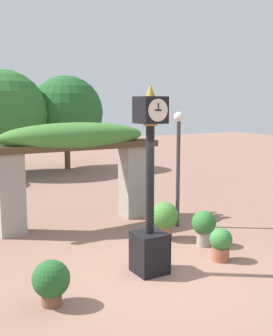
{
  "coord_description": "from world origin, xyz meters",
  "views": [
    {
      "loc": [
        -4.04,
        -6.4,
        3.17
      ],
      "look_at": [
        -0.02,
        0.58,
        1.94
      ],
      "focal_mm": 45.0,
      "sensor_mm": 36.0,
      "label": 1
    }
  ],
  "objects_px": {
    "potted_plant_far_right": "(51,281)",
    "lamp_post": "(178,154)",
    "pedestal_clock": "(150,205)",
    "potted_plant_near_left": "(164,218)",
    "potted_plant_far_left": "(221,243)",
    "potted_plant_near_right": "(204,225)"
  },
  "relations": [
    {
      "from": "potted_plant_far_right",
      "to": "lamp_post",
      "type": "distance_m",
      "value": 5.21
    },
    {
      "from": "lamp_post",
      "to": "potted_plant_far_left",
      "type": "bearing_deg",
      "value": -104.98
    },
    {
      "from": "pedestal_clock",
      "to": "potted_plant_near_left",
      "type": "distance_m",
      "value": 2.18
    },
    {
      "from": "potted_plant_near_right",
      "to": "potted_plant_far_left",
      "type": "bearing_deg",
      "value": -107.03
    },
    {
      "from": "potted_plant_far_right",
      "to": "pedestal_clock",
      "type": "bearing_deg",
      "value": 9.56
    },
    {
      "from": "pedestal_clock",
      "to": "potted_plant_far_left",
      "type": "bearing_deg",
      "value": -7.49
    },
    {
      "from": "lamp_post",
      "to": "pedestal_clock",
      "type": "bearing_deg",
      "value": -134.97
    },
    {
      "from": "pedestal_clock",
      "to": "potted_plant_far_left",
      "type": "distance_m",
      "value": 1.85
    },
    {
      "from": "pedestal_clock",
      "to": "potted_plant_far_right",
      "type": "height_order",
      "value": "pedestal_clock"
    },
    {
      "from": "pedestal_clock",
      "to": "potted_plant_near_left",
      "type": "xyz_separation_m",
      "value": [
        1.35,
        1.52,
        -0.8
      ]
    },
    {
      "from": "potted_plant_far_right",
      "to": "lamp_post",
      "type": "relative_size",
      "value": 0.25
    },
    {
      "from": "potted_plant_near_left",
      "to": "potted_plant_near_right",
      "type": "height_order",
      "value": "potted_plant_near_left"
    },
    {
      "from": "potted_plant_near_right",
      "to": "potted_plant_far_left",
      "type": "height_order",
      "value": "potted_plant_near_right"
    },
    {
      "from": "potted_plant_far_right",
      "to": "lamp_post",
      "type": "bearing_deg",
      "value": 31.08
    },
    {
      "from": "potted_plant_near_left",
      "to": "potted_plant_far_left",
      "type": "height_order",
      "value": "potted_plant_near_left"
    },
    {
      "from": "potted_plant_near_left",
      "to": "lamp_post",
      "type": "bearing_deg",
      "value": 39.03
    },
    {
      "from": "potted_plant_near_left",
      "to": "potted_plant_near_right",
      "type": "relative_size",
      "value": 1.11
    },
    {
      "from": "potted_plant_near_right",
      "to": "lamp_post",
      "type": "height_order",
      "value": "lamp_post"
    },
    {
      "from": "pedestal_clock",
      "to": "potted_plant_near_right",
      "type": "relative_size",
      "value": 4.36
    },
    {
      "from": "potted_plant_near_right",
      "to": "lamp_post",
      "type": "xyz_separation_m",
      "value": [
        0.38,
        1.55,
        1.44
      ]
    },
    {
      "from": "potted_plant_far_left",
      "to": "lamp_post",
      "type": "distance_m",
      "value": 2.96
    },
    {
      "from": "potted_plant_far_left",
      "to": "potted_plant_far_right",
      "type": "height_order",
      "value": "potted_plant_far_right"
    }
  ]
}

